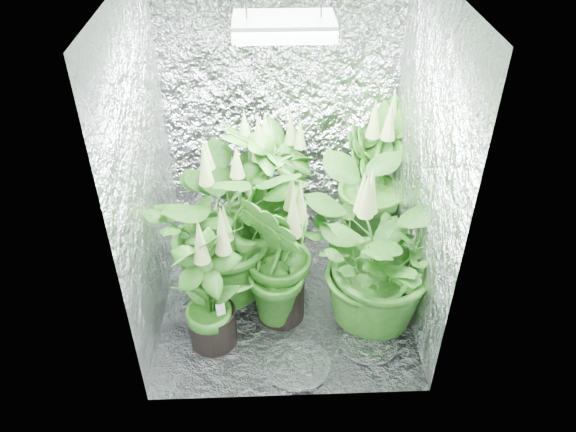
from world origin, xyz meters
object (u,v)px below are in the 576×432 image
at_px(plant_b, 285,185).
at_px(plant_f, 208,288).
at_px(grow_lamp, 284,27).
at_px(plant_e, 375,260).
at_px(plant_a, 228,224).
at_px(plant_g, 280,259).
at_px(plant_c, 372,180).
at_px(plant_d, 261,207).
at_px(circulation_fan, 361,227).

distance_m(plant_b, plant_f, 1.12).
bearing_deg(grow_lamp, plant_b, 88.18).
bearing_deg(plant_e, plant_f, -173.42).
height_order(plant_a, plant_g, plant_a).
relative_size(plant_e, plant_g, 1.07).
relative_size(plant_a, plant_c, 1.00).
xyz_separation_m(grow_lamp, plant_c, (0.64, 0.59, -1.28)).
distance_m(grow_lamp, plant_a, 1.31).
bearing_deg(plant_g, plant_a, 143.20).
height_order(plant_e, plant_g, plant_e).
relative_size(grow_lamp, plant_e, 0.45).
distance_m(grow_lamp, plant_f, 1.50).
bearing_deg(grow_lamp, plant_a, 168.68).
xyz_separation_m(grow_lamp, plant_b, (0.02, 0.64, -1.35)).
bearing_deg(plant_e, plant_d, 143.61).
height_order(plant_b, plant_f, plant_b).
xyz_separation_m(plant_c, plant_g, (-0.67, -0.76, -0.07)).
bearing_deg(circulation_fan, grow_lamp, -157.11).
bearing_deg(grow_lamp, circulation_fan, 42.19).
distance_m(plant_e, circulation_fan, 0.87).
height_order(plant_a, circulation_fan, plant_a).
xyz_separation_m(plant_d, plant_f, (-0.31, -0.61, -0.13)).
bearing_deg(plant_c, plant_g, -131.68).
bearing_deg(plant_a, plant_c, 27.41).
distance_m(grow_lamp, plant_b, 1.49).
bearing_deg(plant_d, plant_a, -142.18).
bearing_deg(circulation_fan, plant_e, -113.27).
xyz_separation_m(plant_a, plant_f, (-0.10, -0.45, -0.12)).
xyz_separation_m(plant_b, plant_e, (0.50, -0.90, 0.06)).
distance_m(plant_f, plant_g, 0.47).
height_order(plant_c, plant_e, plant_c).
relative_size(plant_c, plant_f, 1.19).
bearing_deg(grow_lamp, plant_c, 42.56).
bearing_deg(plant_e, circulation_fan, 86.03).
relative_size(plant_a, plant_b, 1.15).
relative_size(grow_lamp, plant_c, 0.42).
relative_size(plant_e, circulation_fan, 2.82).
xyz_separation_m(grow_lamp, plant_g, (-0.03, -0.17, -1.35)).
bearing_deg(plant_b, circulation_fan, -11.53).
distance_m(plant_d, plant_f, 0.70).
bearing_deg(plant_d, plant_b, 67.58).
height_order(plant_f, plant_g, plant_g).
distance_m(plant_c, plant_e, 0.86).
distance_m(plant_d, plant_g, 0.43).
distance_m(plant_d, plant_e, 0.84).
bearing_deg(plant_f, plant_e, 6.58).
relative_size(grow_lamp, plant_a, 0.42).
bearing_deg(plant_d, circulation_fan, 21.91).
relative_size(plant_d, plant_g, 1.19).
distance_m(plant_a, plant_d, 0.26).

